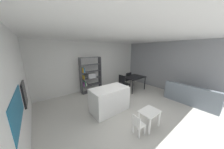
% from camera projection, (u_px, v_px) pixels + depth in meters
% --- Properties ---
extents(ground_plane, '(9.38, 9.38, 0.00)m').
position_uv_depth(ground_plane, '(122.00, 110.00, 3.85)').
color(ground_plane, beige).
extents(ceiling_slab, '(6.82, 5.48, 0.06)m').
position_uv_depth(ceiling_slab, '(124.00, 34.00, 3.22)').
color(ceiling_slab, white).
rests_on(ceiling_slab, ground_plane).
extents(back_partition, '(6.82, 0.06, 2.67)m').
position_uv_depth(back_partition, '(89.00, 66.00, 5.62)').
color(back_partition, silver).
rests_on(back_partition, ground_plane).
extents(right_partition_gray, '(0.06, 5.48, 2.67)m').
position_uv_depth(right_partition_gray, '(168.00, 67.00, 5.54)').
color(right_partition_gray, gray).
rests_on(right_partition_gray, ground_plane).
extents(cabinet_niche_splashback, '(0.01, 1.23, 0.55)m').
position_uv_depth(cabinet_niche_splashback, '(18.00, 109.00, 1.71)').
color(cabinet_niche_splashback, '#1E6084').
rests_on(cabinet_niche_splashback, ground_plane).
extents(built_in_oven, '(0.06, 0.57, 0.61)m').
position_uv_depth(built_in_oven, '(24.00, 94.00, 2.59)').
color(built_in_oven, black).
rests_on(built_in_oven, ground_plane).
extents(kitchen_island, '(1.36, 0.76, 0.89)m').
position_uv_depth(kitchen_island, '(110.00, 99.00, 3.73)').
color(kitchen_island, white).
rests_on(kitchen_island, ground_plane).
extents(open_bookshelf, '(1.14, 0.33, 1.87)m').
position_uv_depth(open_bookshelf, '(90.00, 75.00, 5.36)').
color(open_bookshelf, '#4C4C51').
rests_on(open_bookshelf, ground_plane).
extents(child_table, '(0.57, 0.43, 0.52)m').
position_uv_depth(child_table, '(149.00, 114.00, 2.91)').
color(child_table, white).
rests_on(child_table, ground_plane).
extents(child_chair_left, '(0.28, 0.28, 0.59)m').
position_uv_depth(child_chair_left, '(138.00, 124.00, 2.63)').
color(child_chair_left, white).
rests_on(child_chair_left, ground_plane).
extents(dining_table, '(1.18, 0.91, 0.77)m').
position_uv_depth(dining_table, '(134.00, 78.00, 5.70)').
color(dining_table, black).
rests_on(dining_table, ground_plane).
extents(dining_chair_far, '(0.42, 0.42, 0.92)m').
position_uv_depth(dining_chair_far, '(127.00, 79.00, 6.10)').
color(dining_chair_far, black).
rests_on(dining_chair_far, ground_plane).
extents(dining_chair_island_side, '(0.45, 0.44, 0.98)m').
position_uv_depth(dining_chair_island_side, '(123.00, 83.00, 5.24)').
color(dining_chair_island_side, black).
rests_on(dining_chair_island_side, ground_plane).
extents(sofa, '(0.84, 1.89, 0.82)m').
position_uv_depth(sofa, '(191.00, 97.00, 4.31)').
color(sofa, slate).
rests_on(sofa, ground_plane).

